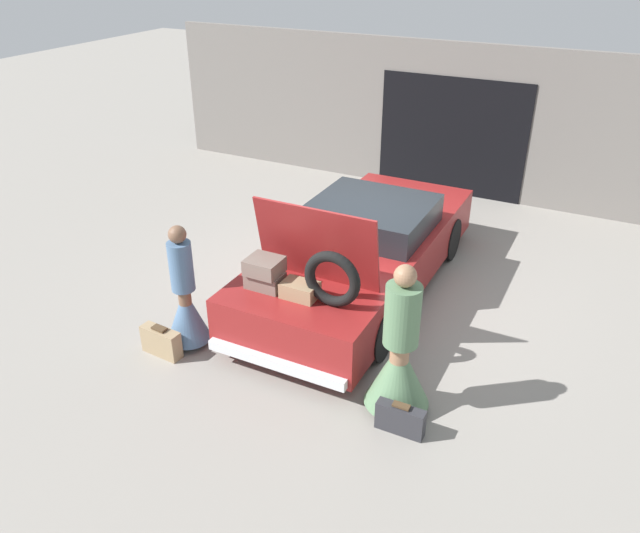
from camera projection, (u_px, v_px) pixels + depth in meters
name	position (u px, v px, depth m)	size (l,w,h in m)	color
ground_plane	(361.00, 287.00, 8.95)	(40.00, 40.00, 0.00)	gray
garage_wall_back	(454.00, 121.00, 11.61)	(12.00, 0.14, 2.80)	slate
car	(362.00, 252.00, 8.67)	(1.87, 4.82, 1.80)	maroon
person_left	(186.00, 303.00, 7.48)	(0.53, 0.53, 1.60)	brown
person_right	(399.00, 361.00, 6.42)	(0.69, 0.69, 1.73)	#997051
suitcase_beside_left_person	(161.00, 342.00, 7.47)	(0.53, 0.20, 0.38)	#9E8460
suitcase_beside_right_person	(400.00, 419.00, 6.31)	(0.51, 0.13, 0.35)	#2D2D33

